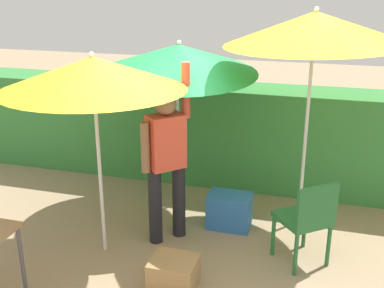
# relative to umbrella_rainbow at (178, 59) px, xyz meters

# --- Properties ---
(ground_plane) EXTENTS (24.00, 24.00, 0.00)m
(ground_plane) POSITION_rel_umbrella_rainbow_xyz_m (0.39, -1.10, -1.80)
(ground_plane) COLOR #9E8466
(hedge_row) EXTENTS (8.00, 0.70, 1.32)m
(hedge_row) POSITION_rel_umbrella_rainbow_xyz_m (0.39, 0.90, -1.14)
(hedge_row) COLOR #38843D
(hedge_row) RESTS_ON ground_plane
(umbrella_rainbow) EXTENTS (1.83, 1.83, 2.06)m
(umbrella_rainbow) POSITION_rel_umbrella_rainbow_xyz_m (0.00, 0.00, 0.00)
(umbrella_rainbow) COLOR silver
(umbrella_rainbow) RESTS_ON ground_plane
(umbrella_orange) EXTENTS (1.73, 1.73, 2.04)m
(umbrella_orange) POSITION_rel_umbrella_rainbow_xyz_m (-0.44, -1.20, 0.03)
(umbrella_orange) COLOR silver
(umbrella_orange) RESTS_ON ground_plane
(umbrella_yellow) EXTENTS (1.87, 1.86, 2.39)m
(umbrella_yellow) POSITION_rel_umbrella_rainbow_xyz_m (1.46, -0.06, 0.38)
(umbrella_yellow) COLOR silver
(umbrella_yellow) RESTS_ON ground_plane
(person_vendor) EXTENTS (0.45, 0.46, 1.88)m
(person_vendor) POSITION_rel_umbrella_rainbow_xyz_m (0.12, -0.80, -0.87)
(person_vendor) COLOR black
(person_vendor) RESTS_ON ground_plane
(chair_plastic) EXTENTS (0.62, 0.62, 0.89)m
(chair_plastic) POSITION_rel_umbrella_rainbow_xyz_m (1.56, -0.91, -1.29)
(chair_plastic) COLOR #236633
(chair_plastic) RESTS_ON ground_plane
(cooler_box) EXTENTS (0.47, 0.33, 0.39)m
(cooler_box) POSITION_rel_umbrella_rainbow_xyz_m (0.71, -0.38, -1.61)
(cooler_box) COLOR #2D6BB7
(cooler_box) RESTS_ON ground_plane
(crate_cardboard) EXTENTS (0.41, 0.36, 0.30)m
(crate_cardboard) POSITION_rel_umbrella_rainbow_xyz_m (0.46, -1.62, -1.66)
(crate_cardboard) COLOR #9E7A4C
(crate_cardboard) RESTS_ON ground_plane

